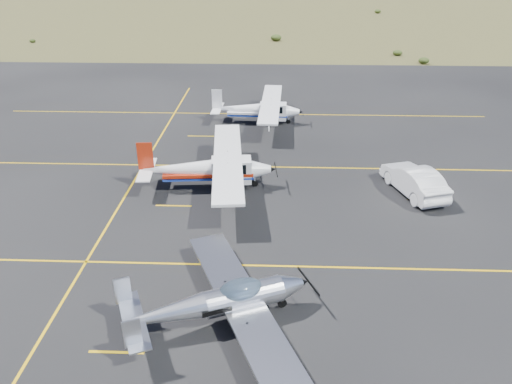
% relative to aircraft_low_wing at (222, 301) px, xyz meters
% --- Properties ---
extents(ground, '(1600.00, 1600.00, 0.00)m').
position_rel_aircraft_low_wing_xyz_m(ground, '(-0.66, 1.78, -1.02)').
color(ground, '#383D1C').
rests_on(ground, ground).
extents(apron, '(72.00, 72.00, 0.02)m').
position_rel_aircraft_low_wing_xyz_m(apron, '(-0.66, 8.78, -1.02)').
color(apron, black).
rests_on(apron, ground).
extents(aircraft_low_wing, '(7.32, 9.62, 2.14)m').
position_rel_aircraft_low_wing_xyz_m(aircraft_low_wing, '(0.00, 0.00, 0.00)').
color(aircraft_low_wing, silver).
rests_on(aircraft_low_wing, apron).
extents(aircraft_cessna, '(6.98, 11.60, 2.93)m').
position_rel_aircraft_low_wing_xyz_m(aircraft_cessna, '(-1.98, 11.62, 0.28)').
color(aircraft_cessna, silver).
rests_on(aircraft_cessna, apron).
extents(aircraft_plain, '(6.27, 10.48, 2.66)m').
position_rel_aircraft_low_wing_xyz_m(aircraft_plain, '(0.48, 23.47, 0.16)').
color(aircraft_plain, white).
rests_on(aircraft_plain, apron).
extents(sedan, '(3.16, 5.28, 1.64)m').
position_rel_aircraft_low_wing_xyz_m(sedan, '(9.92, 11.39, -0.19)').
color(sedan, silver).
rests_on(sedan, apron).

